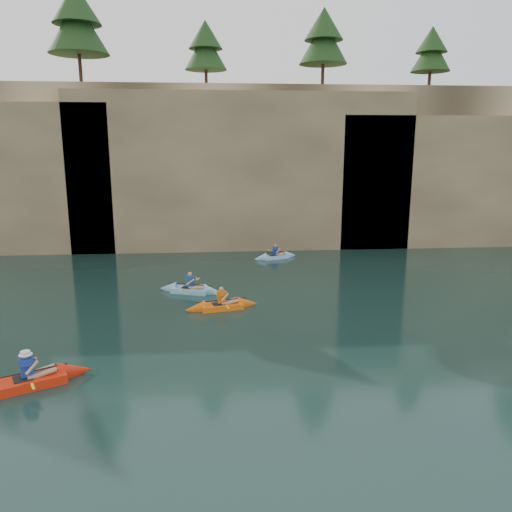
{
  "coord_description": "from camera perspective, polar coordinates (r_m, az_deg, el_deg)",
  "views": [
    {
      "loc": [
        -0.08,
        -13.32,
        7.43
      ],
      "look_at": [
        1.59,
        6.46,
        3.0
      ],
      "focal_mm": 35.0,
      "sensor_mm": 36.0,
      "label": 1
    }
  ],
  "objects": [
    {
      "name": "kayaker_ltblue_mid",
      "position": [
        33.37,
        2.22,
        -0.03
      ],
      "size": [
        3.18,
        2.23,
        1.19
      ],
      "rotation": [
        0.0,
        0.0,
        0.35
      ],
      "color": "#93CBF7",
      "rests_on": "ground"
    },
    {
      "name": "ground",
      "position": [
        15.25,
        -4.1,
        -16.61
      ],
      "size": [
        160.0,
        160.0,
        0.0
      ],
      "primitive_type": "plane",
      "color": "black",
      "rests_on": "ground"
    },
    {
      "name": "cliff",
      "position": [
        43.34,
        -4.8,
        10.65
      ],
      "size": [
        70.0,
        16.0,
        12.0
      ],
      "primitive_type": "cube",
      "color": "tan",
      "rests_on": "ground"
    },
    {
      "name": "cliff_slab_center",
      "position": [
        36.02,
        -1.54,
        9.83
      ],
      "size": [
        24.0,
        2.4,
        11.4
      ],
      "primitive_type": "cube",
      "color": "#9D8A5F",
      "rests_on": "ground"
    },
    {
      "name": "main_kayaker",
      "position": [
        17.66,
        -24.58,
        -12.83
      ],
      "size": [
        3.88,
        2.57,
        1.46
      ],
      "rotation": [
        0.0,
        0.0,
        0.47
      ],
      "color": "red",
      "rests_on": "ground"
    },
    {
      "name": "cliff_pines",
      "position": [
        39.25,
        -5.08,
        25.02
      ],
      "size": [
        56.0,
        6.0,
        7.83
      ],
      "primitive_type": null,
      "color": "#163213",
      "rests_on": "cliff"
    },
    {
      "name": "sea_cave_center",
      "position": [
        35.96,
        -11.04,
        3.02
      ],
      "size": [
        3.5,
        1.0,
        3.2
      ],
      "primitive_type": "cube",
      "color": "black",
      "rests_on": "ground"
    },
    {
      "name": "sea_cave_east",
      "position": [
        37.04,
        11.04,
        4.31
      ],
      "size": [
        5.0,
        1.0,
        4.5
      ],
      "primitive_type": "cube",
      "color": "black",
      "rests_on": "ground"
    },
    {
      "name": "kayaker_ltblue_near",
      "position": [
        25.9,
        -7.51,
        -3.82
      ],
      "size": [
        3.49,
        2.51,
        1.35
      ],
      "rotation": [
        0.0,
        0.0,
        -0.34
      ],
      "color": "#81BDD8",
      "rests_on": "ground"
    },
    {
      "name": "kayaker_orange",
      "position": [
        23.24,
        -3.96,
        -5.68
      ],
      "size": [
        3.54,
        2.52,
        1.32
      ],
      "rotation": [
        0.0,
        0.0,
        0.24
      ],
      "color": "orange",
      "rests_on": "ground"
    },
    {
      "name": "cliff_slab_east",
      "position": [
        42.23,
        26.97,
        7.83
      ],
      "size": [
        26.0,
        2.4,
        9.84
      ],
      "primitive_type": "cube",
      "color": "#9D8A5F",
      "rests_on": "ground"
    }
  ]
}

